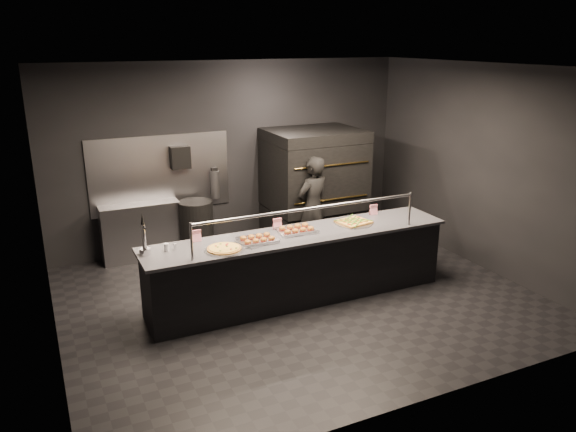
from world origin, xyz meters
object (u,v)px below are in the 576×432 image
object	(u,v)px
square_pizza	(354,222)
trash_bin	(197,229)
pizza_oven	(313,186)
service_counter	(299,266)
beer_tap	(144,243)
round_pizza	(224,249)
prep_shelf	(141,232)
worker	(313,208)
towel_dispenser	(180,157)
slider_tray_a	(257,239)
fire_extinguisher	(215,184)
slider_tray_b	(296,229)

from	to	relation	value
square_pizza	trash_bin	xyz separation A→B (m)	(-1.62, 2.05, -0.49)
pizza_oven	service_counter	bearing A→B (deg)	-122.27
beer_tap	round_pizza	xyz separation A→B (m)	(0.88, -0.25, -0.13)
service_counter	prep_shelf	distance (m)	2.82
prep_shelf	worker	xyz separation A→B (m)	(2.45, -1.07, 0.36)
towel_dispenser	slider_tray_a	world-z (taller)	towel_dispenser
fire_extinguisher	beer_tap	world-z (taller)	beer_tap
towel_dispenser	slider_tray_a	size ratio (longest dim) A/B	0.65
prep_shelf	fire_extinguisher	distance (m)	1.39
prep_shelf	service_counter	bearing A→B (deg)	-55.41
trash_bin	worker	bearing A→B (deg)	-27.90
fire_extinguisher	beer_tap	size ratio (longest dim) A/B	1.00
towel_dispenser	fire_extinguisher	distance (m)	0.74
service_counter	towel_dispenser	xyz separation A→B (m)	(-0.90, 2.39, 1.09)
towel_dispenser	worker	size ratio (longest dim) A/B	0.22
towel_dispenser	slider_tray_b	distance (m)	2.55
service_counter	square_pizza	bearing A→B (deg)	3.88
towel_dispenser	trash_bin	bearing A→B (deg)	-66.21
towel_dispenser	fire_extinguisher	xyz separation A→B (m)	(0.55, 0.01, -0.49)
worker	round_pizza	bearing A→B (deg)	19.90
round_pizza	square_pizza	bearing A→B (deg)	6.16
square_pizza	slider_tray_b	bearing A→B (deg)	178.34
prep_shelf	slider_tray_a	world-z (taller)	slider_tray_a
slider_tray_a	square_pizza	distance (m)	1.45
slider_tray_a	slider_tray_b	distance (m)	0.61
towel_dispenser	slider_tray_b	world-z (taller)	towel_dispenser
beer_tap	round_pizza	size ratio (longest dim) A/B	1.07
prep_shelf	square_pizza	size ratio (longest dim) A/B	2.34
worker	beer_tap	bearing A→B (deg)	6.13
slider_tray_b	worker	size ratio (longest dim) A/B	0.33
slider_tray_a	towel_dispenser	bearing A→B (deg)	97.01
prep_shelf	beer_tap	xyz separation A→B (m)	(-0.35, -2.22, 0.61)
service_counter	prep_shelf	world-z (taller)	service_counter
pizza_oven	slider_tray_b	xyz separation A→B (m)	(-1.20, -1.82, -0.02)
slider_tray_b	trash_bin	xyz separation A→B (m)	(-0.77, 2.02, -0.50)
slider_tray_a	slider_tray_b	size ratio (longest dim) A/B	1.01
towel_dispenser	trash_bin	size ratio (longest dim) A/B	0.39
trash_bin	slider_tray_b	bearing A→B (deg)	-69.07
square_pizza	round_pizza	bearing A→B (deg)	-173.84
prep_shelf	towel_dispenser	distance (m)	1.31
beer_tap	square_pizza	size ratio (longest dim) A/B	0.99
pizza_oven	slider_tray_a	size ratio (longest dim) A/B	3.55
square_pizza	prep_shelf	bearing A→B (deg)	137.27
round_pizza	square_pizza	distance (m)	1.93
service_counter	pizza_oven	bearing A→B (deg)	57.73
pizza_oven	beer_tap	xyz separation A→B (m)	(-3.15, -1.80, 0.10)
service_counter	round_pizza	distance (m)	1.18
fire_extinguisher	slider_tray_b	world-z (taller)	fire_extinguisher
service_counter	beer_tap	bearing A→B (deg)	177.09
round_pizza	worker	size ratio (longest dim) A/B	0.29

